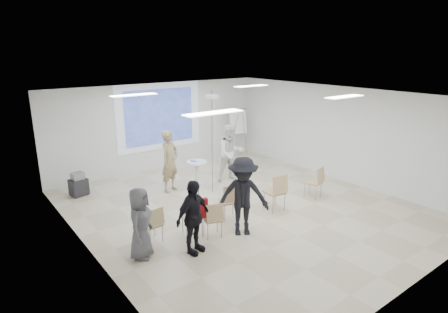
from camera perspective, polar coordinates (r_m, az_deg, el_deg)
floor at (r=10.18m, az=2.75°, el=-8.05°), size 8.00×9.00×0.10m
ceiling at (r=9.35m, az=3.01°, el=9.56°), size 8.00×9.00×0.10m
wall_back at (r=13.36m, az=-9.82°, el=4.58°), size 8.00×0.10×3.00m
wall_left at (r=7.80m, az=-20.61°, el=-4.53°), size 0.10×9.00×3.00m
wall_right at (r=12.58m, az=17.17°, el=3.39°), size 0.10×9.00×3.00m
projection_halo at (r=13.23m, az=-9.76°, el=6.02°), size 3.20×0.01×2.30m
projection_image at (r=13.22m, az=-9.73°, el=6.02°), size 2.60×0.01×1.90m
pedestal_table at (r=11.70m, az=-4.16°, el=-2.28°), size 0.72×0.72×0.78m
player_left at (r=11.09m, az=-8.28°, el=-0.09°), size 0.91×0.79×2.10m
player_right at (r=11.90m, az=1.04°, el=1.00°), size 1.14×1.00×2.03m
controller_left at (r=11.30m, az=-8.17°, el=1.97°), size 0.08×0.12×0.04m
controller_right at (r=11.89m, az=-0.38°, el=2.77°), size 0.06×0.11×0.04m
chair_far_left at (r=8.38m, az=-10.68°, el=-9.82°), size 0.43×0.46×0.83m
chair_left_mid at (r=8.49m, az=-4.74°, el=-8.65°), size 0.56×0.59×0.95m
chair_left_inner at (r=8.44m, az=-1.61°, el=-9.21°), size 0.51×0.53×0.85m
chair_center at (r=9.28m, az=0.93°, el=-6.48°), size 0.55×0.58×0.93m
chair_right_inner at (r=9.83m, az=8.05°, el=-5.03°), size 0.52×0.55×1.01m
chair_right_far at (r=10.89m, az=13.86°, el=-3.51°), size 0.53×0.56×0.92m
red_jacket at (r=8.33m, az=-4.10°, el=-7.96°), size 0.48×0.24×0.45m
laptop at (r=8.54m, az=-1.84°, el=-9.25°), size 0.37×0.31×0.02m
audience_left at (r=7.73m, az=-4.75°, el=-8.43°), size 1.19×0.90×1.82m
audience_mid at (r=8.41m, az=2.89°, el=-5.33°), size 1.53×1.33×2.08m
audience_outer at (r=7.76m, az=-12.69°, el=-9.29°), size 0.96×0.96×1.67m
flipchart_easel at (r=14.54m, az=2.15°, el=5.34°), size 0.81×0.63×1.90m
av_cart at (r=11.64m, az=-21.30°, el=-4.05°), size 0.53×0.45×0.70m
ceiling_projector at (r=10.63m, az=-1.85°, el=8.39°), size 0.30×0.25×3.00m
fluor_panel_nw at (r=10.00m, az=-13.58°, el=9.10°), size 1.20×0.30×0.02m
fluor_panel_ne at (r=12.17m, az=4.15°, el=10.67°), size 1.20×0.30×0.02m
fluor_panel_sw at (r=6.97m, az=-1.64°, el=6.67°), size 1.20×0.30×0.02m
fluor_panel_se at (r=9.83m, az=17.88°, el=8.67°), size 1.20×0.30×0.02m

